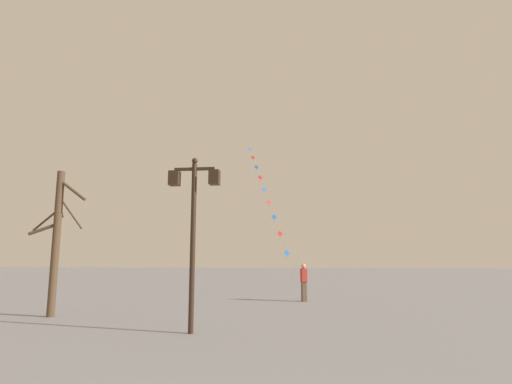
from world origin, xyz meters
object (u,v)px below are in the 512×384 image
object	(u,v)px
kite_train	(267,198)
kite_flyer	(304,281)
bare_tree	(56,238)
twin_lantern_lamp_post	(194,209)

from	to	relation	value
kite_train	kite_flyer	distance (m)	10.77
kite_train	bare_tree	bearing A→B (deg)	-111.14
twin_lantern_lamp_post	kite_flyer	distance (m)	9.59
twin_lantern_lamp_post	bare_tree	distance (m)	6.14
kite_train	twin_lantern_lamp_post	bearing A→B (deg)	-91.23
kite_flyer	kite_train	bearing A→B (deg)	-0.17
twin_lantern_lamp_post	kite_flyer	bearing A→B (deg)	71.98
twin_lantern_lamp_post	kite_train	size ratio (longest dim) A/B	0.31
kite_flyer	bare_tree	world-z (taller)	bare_tree
twin_lantern_lamp_post	bare_tree	bearing A→B (deg)	154.91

